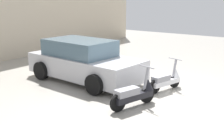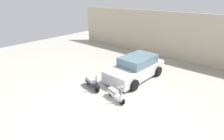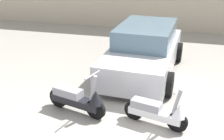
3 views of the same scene
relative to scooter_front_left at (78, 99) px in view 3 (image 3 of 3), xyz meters
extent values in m
plane|color=#9E998E|center=(1.24, -0.48, -0.37)|extent=(28.00, 28.00, 0.00)
cylinder|color=black|center=(0.43, -0.12, -0.14)|extent=(0.46, 0.20, 0.46)
cylinder|color=black|center=(-0.55, 0.15, -0.14)|extent=(0.46, 0.20, 0.46)
cube|color=black|center=(-0.06, 0.02, -0.08)|extent=(1.23, 0.59, 0.16)
cube|color=gray|center=(-0.27, 0.08, 0.09)|extent=(0.72, 0.44, 0.18)
cylinder|color=gray|center=(0.37, -0.10, 0.32)|extent=(0.22, 0.13, 0.65)
cylinder|color=gray|center=(0.37, -0.10, 0.65)|extent=(0.17, 0.52, 0.03)
cone|color=black|center=(0.44, -0.12, 0.15)|extent=(0.38, 0.38, 0.30)
cylinder|color=black|center=(2.13, -0.15, -0.15)|extent=(0.43, 0.18, 0.42)
cylinder|color=black|center=(1.22, 0.08, -0.15)|extent=(0.43, 0.18, 0.42)
cube|color=silver|center=(1.67, -0.04, -0.10)|extent=(1.13, 0.52, 0.15)
cube|color=gray|center=(1.48, 0.01, 0.05)|extent=(0.66, 0.39, 0.17)
cylinder|color=gray|center=(2.08, -0.14, 0.27)|extent=(0.21, 0.12, 0.60)
cylinder|color=gray|center=(2.08, -0.14, 0.57)|extent=(0.15, 0.48, 0.03)
cone|color=silver|center=(2.14, -0.16, 0.11)|extent=(0.34, 0.34, 0.28)
cube|color=#B7B7BC|center=(1.03, 2.66, 0.15)|extent=(1.94, 4.20, 0.69)
cube|color=slate|center=(1.04, 2.90, 0.76)|extent=(1.63, 2.38, 0.54)
cylinder|color=black|center=(1.84, 1.33, -0.05)|extent=(0.25, 0.64, 0.63)
cylinder|color=black|center=(0.07, 1.43, -0.05)|extent=(0.25, 0.64, 0.63)
cylinder|color=black|center=(1.99, 3.88, -0.05)|extent=(0.25, 0.64, 0.63)
cylinder|color=black|center=(0.21, 3.98, -0.05)|extent=(0.25, 0.64, 0.63)
camera|label=1|loc=(-5.90, -3.63, 2.39)|focal=45.00mm
camera|label=2|loc=(6.31, -5.84, 4.48)|focal=28.00mm
camera|label=3|loc=(2.06, -5.04, 2.94)|focal=45.00mm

